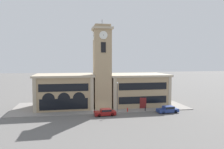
{
  "coord_description": "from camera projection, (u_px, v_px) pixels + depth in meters",
  "views": [
    {
      "loc": [
        -6.95,
        -43.48,
        10.98
      ],
      "look_at": [
        1.87,
        2.81,
        7.85
      ],
      "focal_mm": 35.0,
      "sensor_mm": 36.0,
      "label": 1
    }
  ],
  "objects": [
    {
      "name": "bollard",
      "position": [
        145.0,
        108.0,
        46.5
      ],
      "size": [
        0.18,
        0.18,
        1.06
      ],
      "color": "black",
      "rests_on": "sidewalk_kerb"
    },
    {
      "name": "town_hall_right_wing",
      "position": [
        137.0,
        89.0,
        53.47
      ],
      "size": [
        14.27,
        10.25,
        7.57
      ],
      "color": "tan",
      "rests_on": "ground_plane"
    },
    {
      "name": "fire_hydrant",
      "position": [
        128.0,
        110.0,
        45.74
      ],
      "size": [
        0.22,
        0.22,
        0.87
      ],
      "color": "red",
      "rests_on": "sidewalk_kerb"
    },
    {
      "name": "parked_car_near",
      "position": [
        105.0,
        112.0,
        43.06
      ],
      "size": [
        4.33,
        2.05,
        1.34
      ],
      "rotation": [
        0.0,
        0.0,
        3.21
      ],
      "color": "maroon",
      "rests_on": "ground_plane"
    },
    {
      "name": "sidewalk_kerb",
      "position": [
        101.0,
        106.0,
        51.68
      ],
      "size": [
        39.45,
        14.37,
        0.15
      ],
      "color": "gray",
      "rests_on": "ground_plane"
    },
    {
      "name": "ground_plane",
      "position": [
        106.0,
        114.0,
        44.64
      ],
      "size": [
        300.0,
        300.0,
        0.0
      ],
      "primitive_type": "plane",
      "color": "#605E5B"
    },
    {
      "name": "town_hall_left_wing",
      "position": [
        64.0,
        91.0,
        50.23
      ],
      "size": [
        13.16,
        10.25,
        7.71
      ],
      "color": "tan",
      "rests_on": "ground_plane"
    },
    {
      "name": "street_lamp",
      "position": [
        117.0,
        93.0,
        45.14
      ],
      "size": [
        0.36,
        0.36,
        6.33
      ],
      "color": "#4C4C51",
      "rests_on": "sidewalk_kerb"
    },
    {
      "name": "clock_tower",
      "position": [
        102.0,
        67.0,
        48.59
      ],
      "size": [
        4.41,
        4.41,
        19.9
      ],
      "color": "tan",
      "rests_on": "ground_plane"
    },
    {
      "name": "parked_car_mid",
      "position": [
        168.0,
        109.0,
        45.54
      ],
      "size": [
        4.51,
        2.13,
        1.38
      ],
      "rotation": [
        0.0,
        0.0,
        3.21
      ],
      "color": "navy",
      "rests_on": "ground_plane"
    }
  ]
}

